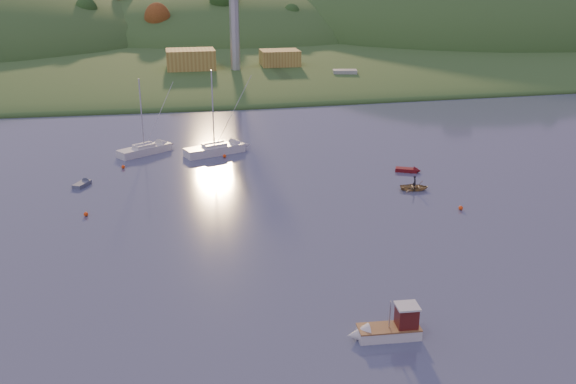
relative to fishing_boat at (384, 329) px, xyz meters
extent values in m
cube|color=#325522|center=(-0.41, 218.39, -0.77)|extent=(620.00, 220.00, 1.50)
ellipsoid|color=#325522|center=(-0.41, 153.39, -0.77)|extent=(640.00, 150.00, 7.00)
ellipsoid|color=#325522|center=(9.59, 198.39, -0.77)|extent=(140.00, 120.00, 36.00)
ellipsoid|color=#325522|center=(94.59, 183.39, -0.77)|extent=(150.00, 130.00, 60.00)
cube|color=slate|center=(4.59, 110.39, 0.43)|extent=(42.00, 16.00, 2.40)
cube|color=#A27E36|center=(-8.41, 111.39, 4.03)|extent=(11.00, 8.00, 4.80)
cube|color=#A27E36|center=(12.59, 112.39, 3.63)|extent=(9.00, 7.00, 4.00)
cylinder|color=#B7B7BC|center=(1.59, 108.39, 10.63)|extent=(2.20, 2.20, 18.00)
cube|color=silver|center=(0.35, -0.02, -0.35)|extent=(4.73, 1.94, 0.84)
cone|color=silver|center=(-1.96, 0.12, -0.35)|extent=(1.72, 1.76, 1.67)
cube|color=brown|center=(0.35, -0.02, 0.09)|extent=(4.73, 1.99, 0.11)
cube|color=#531613|center=(1.65, -0.10, 0.90)|extent=(1.57, 1.48, 1.67)
cube|color=silver|center=(1.65, -0.10, 1.78)|extent=(1.76, 1.67, 0.14)
cylinder|color=silver|center=(0.35, -0.02, 1.18)|extent=(0.10, 0.10, 2.23)
cube|color=silver|center=(-18.24, 52.52, -0.23)|extent=(7.86, 6.29, 1.08)
cube|color=silver|center=(-18.24, 52.52, 0.36)|extent=(3.43, 3.10, 0.69)
cylinder|color=silver|center=(-18.24, 52.52, 5.22)|extent=(0.18, 0.18, 9.82)
cylinder|color=silver|center=(-18.24, 52.52, 0.61)|extent=(2.69, 1.83, 0.12)
cylinder|color=silver|center=(-18.24, 52.52, 0.71)|extent=(2.49, 1.81, 0.36)
cube|color=silver|center=(-8.28, 50.51, -0.17)|extent=(9.08, 5.51, 1.20)
cube|color=silver|center=(-8.28, 50.51, 0.48)|extent=(3.75, 2.98, 0.76)
cylinder|color=silver|center=(-8.28, 50.51, 5.88)|extent=(0.18, 0.18, 10.90)
cylinder|color=silver|center=(-8.28, 50.51, 0.73)|extent=(3.31, 1.34, 0.12)
cylinder|color=silver|center=(-8.28, 50.51, 0.83)|extent=(2.98, 1.41, 0.36)
imported|color=#9B8356|center=(14.38, 30.43, -0.41)|extent=(3.88, 3.11, 0.71)
imported|color=black|center=(14.38, 30.43, 0.00)|extent=(0.47, 0.62, 1.53)
cube|color=#5E0D11|center=(16.03, 37.41, -0.53)|extent=(3.07, 2.22, 0.47)
cone|color=#5E0D11|center=(17.32, 36.82, -0.53)|extent=(1.38, 1.45, 1.14)
cube|color=#535D6D|center=(-25.66, 39.63, -0.54)|extent=(2.24, 2.83, 0.47)
cone|color=#535D6D|center=(-25.05, 40.77, -0.54)|extent=(1.44, 1.34, 1.14)
cube|color=slate|center=(25.40, 100.82, 0.03)|extent=(13.00, 6.59, 1.60)
cube|color=#B7B7BC|center=(25.40, 100.82, 1.36)|extent=(5.71, 3.57, 2.13)
sphere|color=#F2410C|center=(16.99, 23.06, -0.52)|extent=(0.50, 0.50, 0.50)
sphere|color=#F2410C|center=(-24.17, 29.19, -0.52)|extent=(0.50, 0.50, 0.50)
sphere|color=#F2410C|center=(-7.05, 48.37, -0.52)|extent=(0.50, 0.50, 0.50)
sphere|color=#F2410C|center=(-20.95, 45.93, -0.52)|extent=(0.50, 0.50, 0.50)
camera|label=1|loc=(-14.85, -39.00, 25.69)|focal=40.00mm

